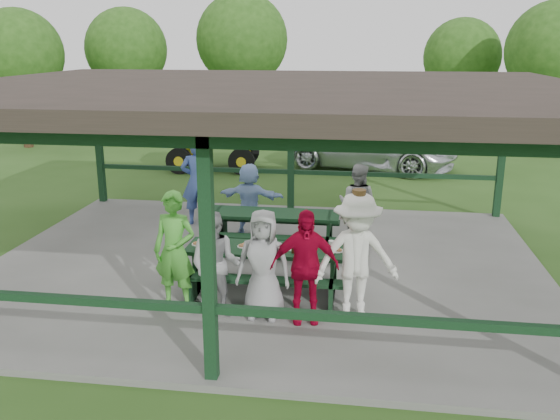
% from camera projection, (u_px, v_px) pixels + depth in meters
% --- Properties ---
extents(ground, '(90.00, 90.00, 0.00)m').
position_uv_depth(ground, '(265.00, 269.00, 10.81)').
color(ground, '#294C17').
rests_on(ground, ground).
extents(concrete_slab, '(10.00, 8.00, 0.10)m').
position_uv_depth(concrete_slab, '(265.00, 267.00, 10.79)').
color(concrete_slab, '#62625D').
rests_on(concrete_slab, ground).
extents(pavilion_structure, '(10.60, 8.60, 3.24)m').
position_uv_depth(pavilion_structure, '(263.00, 93.00, 9.93)').
color(pavilion_structure, black).
rests_on(pavilion_structure, concrete_slab).
extents(picnic_table_near, '(2.52, 1.39, 0.75)m').
position_uv_depth(picnic_table_near, '(266.00, 264.00, 9.47)').
color(picnic_table_near, black).
rests_on(picnic_table_near, concrete_slab).
extents(picnic_table_far, '(2.54, 1.39, 0.75)m').
position_uv_depth(picnic_table_far, '(273.00, 226.00, 11.41)').
color(picnic_table_far, black).
rests_on(picnic_table_far, concrete_slab).
extents(table_setting, '(2.44, 0.45, 0.10)m').
position_uv_depth(table_setting, '(265.00, 246.00, 9.40)').
color(table_setting, white).
rests_on(table_setting, picnic_table_near).
extents(contestant_green, '(0.71, 0.52, 1.81)m').
position_uv_depth(contestant_green, '(175.00, 251.00, 8.80)').
color(contestant_green, green).
rests_on(contestant_green, concrete_slab).
extents(contestant_grey_left, '(0.79, 0.63, 1.58)m').
position_uv_depth(contestant_grey_left, '(215.00, 265.00, 8.57)').
color(contestant_grey_left, gray).
rests_on(contestant_grey_left, concrete_slab).
extents(contestant_grey_mid, '(0.81, 0.54, 1.63)m').
position_uv_depth(contestant_grey_mid, '(263.00, 264.00, 8.53)').
color(contestant_grey_mid, '#949497').
rests_on(contestant_grey_mid, concrete_slab).
extents(contestant_red, '(1.04, 0.57, 1.67)m').
position_uv_depth(contestant_red, '(305.00, 266.00, 8.39)').
color(contestant_red, '#A50424').
rests_on(contestant_red, concrete_slab).
extents(contestant_white_fedora, '(1.36, 0.99, 1.94)m').
position_uv_depth(contestant_white_fedora, '(357.00, 258.00, 8.41)').
color(contestant_white_fedora, white).
rests_on(contestant_white_fedora, concrete_slab).
extents(spectator_lblue, '(1.44, 0.63, 1.50)m').
position_uv_depth(spectator_lblue, '(250.00, 199.00, 12.33)').
color(spectator_lblue, '#92B2E3').
rests_on(spectator_lblue, concrete_slab).
extents(spectator_blue, '(0.77, 0.58, 1.93)m').
position_uv_depth(spectator_blue, '(197.00, 181.00, 12.91)').
color(spectator_blue, '#3D56A1').
rests_on(spectator_blue, concrete_slab).
extents(spectator_grey, '(0.92, 0.81, 1.60)m').
position_uv_depth(spectator_grey, '(357.00, 203.00, 11.77)').
color(spectator_grey, gray).
rests_on(spectator_grey, concrete_slab).
extents(pickup_truck, '(5.79, 3.79, 1.48)m').
position_uv_depth(pickup_truck, '(373.00, 146.00, 19.18)').
color(pickup_truck, silver).
rests_on(pickup_truck, ground).
extents(farm_trailer, '(4.21, 2.06, 1.46)m').
position_uv_depth(farm_trailer, '(214.00, 147.00, 19.11)').
color(farm_trailer, navy).
rests_on(farm_trailer, ground).
extents(tree_far_left, '(3.47, 3.47, 5.42)m').
position_uv_depth(tree_far_left, '(126.00, 49.00, 25.38)').
color(tree_far_left, black).
rests_on(tree_far_left, ground).
extents(tree_left, '(3.84, 3.84, 5.99)m').
position_uv_depth(tree_left, '(242.00, 40.00, 24.81)').
color(tree_left, black).
rests_on(tree_left, ground).
extents(tree_mid, '(3.18, 3.18, 4.97)m').
position_uv_depth(tree_mid, '(462.00, 57.00, 24.74)').
color(tree_mid, black).
rests_on(tree_mid, ground).
extents(tree_right, '(3.49, 3.49, 5.46)m').
position_uv_depth(tree_right, '(555.00, 50.00, 21.15)').
color(tree_right, black).
rests_on(tree_right, ground).
extents(tree_edge_left, '(3.35, 3.35, 5.23)m').
position_uv_depth(tree_edge_left, '(18.00, 54.00, 22.29)').
color(tree_edge_left, black).
rests_on(tree_edge_left, ground).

